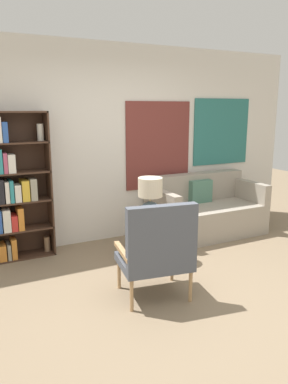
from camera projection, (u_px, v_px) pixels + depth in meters
name	position (u px, v px, depth m)	size (l,w,h in m)	color
ground_plane	(176.00, 301.00, 3.65)	(14.00, 14.00, 0.00)	#847056
wall_back	(105.00, 145.00, 5.15)	(6.40, 0.08, 2.70)	silver
bookshelf	(11.00, 189.00, 4.52)	(0.77, 0.30, 1.81)	#422B1E
armchair	(158.00, 249.00, 3.55)	(0.75, 0.66, 0.99)	tan
couch	(205.00, 212.00, 5.59)	(1.66, 0.86, 0.87)	#9E9384
side_table	(151.00, 223.00, 4.54)	(0.50, 0.50, 0.53)	brown
table_lamp	(150.00, 195.00, 4.51)	(0.30, 0.30, 0.50)	slate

